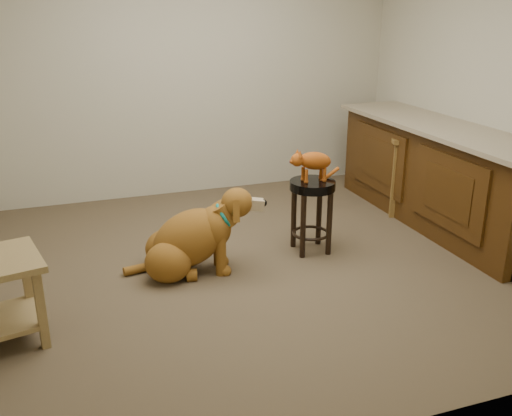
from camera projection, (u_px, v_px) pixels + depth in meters
name	position (u px, v px, depth m)	size (l,w,h in m)	color
floor	(251.00, 263.00, 4.57)	(4.50, 4.00, 0.01)	#4F402B
room_shell	(250.00, 47.00, 4.00)	(4.54, 4.04, 2.62)	#BAB195
cabinet_run	(438.00, 178.00, 5.29)	(0.70, 2.56, 0.94)	#472A0C
padded_stool	(312.00, 202.00, 4.67)	(0.37, 0.37, 0.61)	black
wood_stool	(408.00, 173.00, 5.58)	(0.54, 0.54, 0.77)	brown
golden_retriever	(191.00, 240.00, 4.35)	(1.10, 0.60, 0.71)	brown
tabby_kitten	(312.00, 162.00, 4.56)	(0.47, 0.16, 0.29)	#93400E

